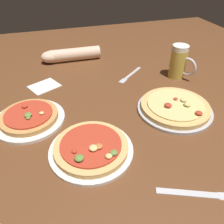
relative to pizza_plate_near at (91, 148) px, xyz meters
name	(u,v)px	position (x,y,z in m)	size (l,w,h in m)	color
ground_plane	(112,119)	(0.12, 0.16, -0.03)	(2.40, 2.40, 0.03)	brown
pizza_plate_near	(91,148)	(0.00, 0.00, 0.00)	(0.27, 0.27, 0.05)	silver
pizza_plate_far	(29,118)	(-0.19, 0.22, 0.00)	(0.26, 0.26, 0.05)	silver
pizza_plate_side	(175,107)	(0.37, 0.12, 0.00)	(0.30, 0.30, 0.05)	#B2B2B7
beer_mug_dark	(179,62)	(0.53, 0.38, 0.06)	(0.09, 0.13, 0.16)	gold
napkin_folded	(44,86)	(-0.12, 0.47, -0.01)	(0.13, 0.11, 0.01)	white
knife_right	(199,194)	(0.24, -0.24, -0.01)	(0.22, 0.11, 0.01)	silver
fork_spare	(130,75)	(0.31, 0.46, -0.01)	(0.17, 0.14, 0.01)	silver
diner_arm	(69,55)	(0.03, 0.73, 0.02)	(0.33, 0.08, 0.07)	beige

